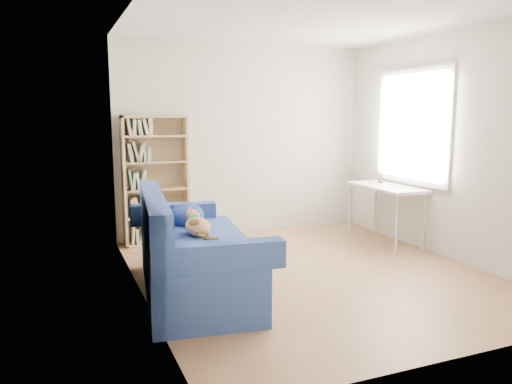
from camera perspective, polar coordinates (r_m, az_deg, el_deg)
ground at (r=5.34m, az=6.38°, el=-9.24°), size 4.00×4.00×0.00m
room_shell at (r=5.15m, az=7.50°, el=8.60°), size 3.54×4.04×2.62m
sofa at (r=4.71m, az=-7.51°, el=-7.17°), size 1.16×2.05×0.96m
bookshelf at (r=6.47m, az=-11.39°, el=0.75°), size 0.82×0.25×1.64m
desk at (r=6.59m, az=14.64°, el=-0.02°), size 0.50×1.10×0.75m
pen_cup at (r=6.82m, az=14.00°, el=1.46°), size 0.08×0.08×0.14m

